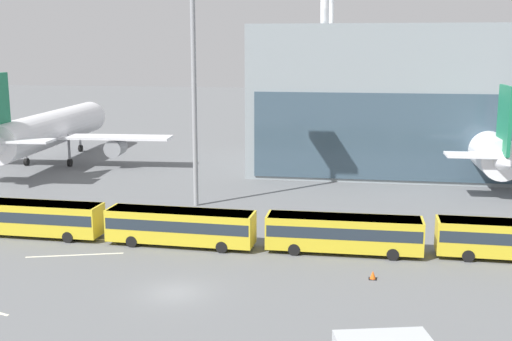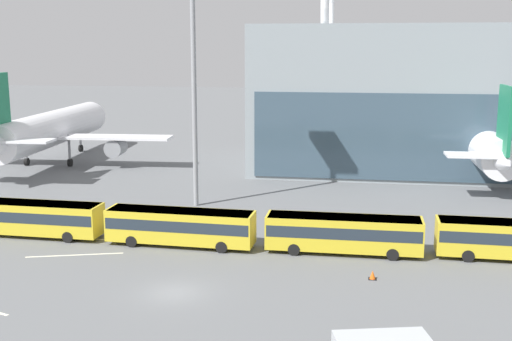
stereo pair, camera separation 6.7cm
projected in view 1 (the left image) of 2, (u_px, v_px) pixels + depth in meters
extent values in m
plane|color=slate|center=(175.00, 292.00, 45.21)|extent=(440.00, 440.00, 0.00)
torus|color=white|center=(328.00, 0.00, 87.99)|extent=(1.10, 16.58, 16.58)
cylinder|color=white|center=(52.00, 128.00, 93.43)|extent=(6.94, 32.54, 4.99)
sphere|color=white|center=(91.00, 116.00, 109.20)|extent=(4.89, 4.89, 4.89)
cube|color=white|center=(47.00, 136.00, 91.68)|extent=(36.28, 6.16, 0.35)
cylinder|color=gray|center=(116.00, 148.00, 90.99)|extent=(2.67, 3.57, 2.47)
cube|color=white|center=(0.00, 140.00, 78.34)|extent=(13.15, 3.98, 0.28)
cylinder|color=gray|center=(80.00, 136.00, 104.51)|extent=(0.36, 0.36, 4.14)
cylinder|color=black|center=(81.00, 148.00, 104.90)|extent=(0.52, 1.13, 1.10)
cylinder|color=gray|center=(26.00, 148.00, 92.32)|extent=(0.36, 0.36, 4.14)
cylinder|color=black|center=(27.00, 162.00, 92.72)|extent=(0.52, 1.13, 1.10)
cylinder|color=gray|center=(69.00, 148.00, 91.69)|extent=(0.36, 0.36, 4.14)
cylinder|color=black|center=(70.00, 163.00, 92.09)|extent=(0.52, 1.13, 1.10)
cylinder|color=white|center=(477.00, 142.00, 84.35)|extent=(5.34, 29.08, 4.66)
sphere|color=white|center=(458.00, 128.00, 98.44)|extent=(4.57, 4.57, 4.57)
cone|color=white|center=(503.00, 161.00, 70.26)|extent=(4.58, 6.46, 4.43)
cube|color=white|center=(479.00, 150.00, 82.79)|extent=(33.59, 4.84, 0.35)
cylinder|color=gray|center=(404.00, 158.00, 84.28)|extent=(2.16, 3.43, 2.08)
cube|color=#19724C|center=(505.00, 120.00, 70.09)|extent=(0.52, 5.25, 7.49)
cube|color=white|center=(502.00, 156.00, 70.86)|extent=(12.20, 3.48, 0.28)
cylinder|color=gray|center=(462.00, 147.00, 94.24)|extent=(0.36, 0.36, 3.64)
cylinder|color=black|center=(462.00, 159.00, 94.59)|extent=(0.48, 1.11, 1.10)
cylinder|color=gray|center=(454.00, 161.00, 83.47)|extent=(0.36, 0.36, 3.64)
cylinder|color=black|center=(453.00, 174.00, 83.82)|extent=(0.48, 1.11, 1.10)
cylinder|color=gray|center=(503.00, 162.00, 82.67)|extent=(0.36, 0.36, 3.64)
cylinder|color=black|center=(502.00, 175.00, 83.02)|extent=(0.48, 1.11, 1.10)
cube|color=gold|center=(33.00, 217.00, 58.23)|extent=(13.00, 3.08, 2.76)
cube|color=#232D38|center=(33.00, 215.00, 58.17)|extent=(12.74, 3.11, 0.97)
cube|color=silver|center=(32.00, 203.00, 57.97)|extent=(12.61, 2.99, 0.12)
cylinder|color=black|center=(81.00, 229.00, 58.97)|extent=(1.01, 0.33, 1.00)
cylinder|color=black|center=(68.00, 237.00, 56.52)|extent=(1.01, 0.33, 1.00)
cylinder|color=black|center=(2.00, 225.00, 60.42)|extent=(1.01, 0.33, 1.00)
cube|color=gold|center=(180.00, 226.00, 55.50)|extent=(13.03, 3.27, 2.76)
cube|color=#232D38|center=(180.00, 223.00, 55.44)|extent=(12.77, 3.29, 0.97)
cube|color=silver|center=(180.00, 211.00, 55.24)|extent=(12.64, 3.17, 0.12)
cylinder|color=black|center=(229.00, 238.00, 56.18)|extent=(1.01, 0.34, 1.00)
cylinder|color=black|center=(222.00, 247.00, 53.73)|extent=(1.01, 0.34, 1.00)
cylinder|color=black|center=(143.00, 233.00, 57.74)|extent=(1.01, 0.34, 1.00)
cylinder|color=black|center=(132.00, 241.00, 55.29)|extent=(1.01, 0.34, 1.00)
cube|color=gold|center=(344.00, 233.00, 53.47)|extent=(12.93, 2.77, 2.76)
cube|color=#232D38|center=(344.00, 230.00, 53.42)|extent=(12.67, 2.80, 0.97)
cube|color=silver|center=(344.00, 218.00, 53.22)|extent=(12.54, 2.68, 0.12)
cylinder|color=black|center=(391.00, 245.00, 54.33)|extent=(1.00, 0.30, 1.00)
cylinder|color=black|center=(393.00, 254.00, 51.86)|extent=(1.00, 0.30, 1.00)
cylinder|color=black|center=(297.00, 240.00, 55.56)|extent=(1.00, 0.30, 1.00)
cylinder|color=black|center=(294.00, 250.00, 53.10)|extent=(1.00, 0.30, 1.00)
cylinder|color=black|center=(464.00, 246.00, 53.95)|extent=(1.01, 0.32, 1.00)
cylinder|color=black|center=(468.00, 256.00, 51.49)|extent=(1.01, 0.32, 1.00)
cylinder|color=gray|center=(194.00, 92.00, 67.41)|extent=(0.53, 0.53, 24.59)
cube|color=silver|center=(75.00, 255.00, 53.24)|extent=(7.65, 2.56, 0.01)
cube|color=silver|center=(132.00, 242.00, 56.89)|extent=(11.82, 0.93, 0.01)
cube|color=silver|center=(492.00, 259.00, 52.33)|extent=(7.90, 0.49, 0.01)
cube|color=black|center=(373.00, 279.00, 47.82)|extent=(0.61, 0.61, 0.02)
cone|color=#EA5914|center=(373.00, 275.00, 47.75)|extent=(0.45, 0.45, 0.63)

